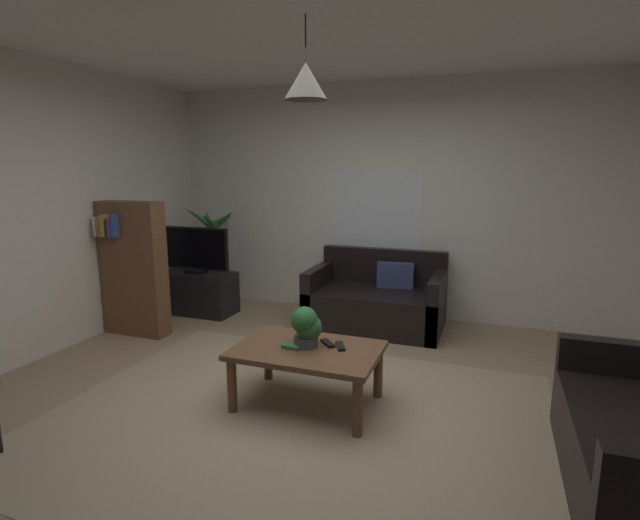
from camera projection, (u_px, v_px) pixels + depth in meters
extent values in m
cube|color=#9E8466|center=(306.00, 408.00, 3.50)|extent=(5.29, 4.95, 0.02)
cube|color=tan|center=(295.00, 420.00, 3.32)|extent=(3.44, 2.72, 0.01)
cube|color=silver|center=(385.00, 201.00, 5.56)|extent=(5.41, 0.06, 2.70)
cube|color=silver|center=(20.00, 212.00, 4.15)|extent=(0.06, 4.95, 2.70)
cube|color=white|center=(304.00, 9.00, 2.99)|extent=(5.29, 4.95, 0.02)
cube|color=white|center=(376.00, 218.00, 5.60)|extent=(1.09, 0.01, 1.09)
cube|color=black|center=(375.00, 309.00, 5.23)|extent=(1.44, 0.88, 0.42)
cube|color=black|center=(384.00, 266.00, 5.50)|extent=(1.44, 0.12, 0.40)
cube|color=black|center=(319.00, 294.00, 5.43)|extent=(0.12, 0.88, 0.64)
cube|color=black|center=(437.00, 305.00, 4.99)|extent=(0.12, 0.88, 0.64)
cube|color=navy|center=(395.00, 275.00, 5.29)|extent=(0.41, 0.16, 0.28)
cube|color=black|center=(630.00, 390.00, 3.07)|extent=(0.88, 0.12, 0.64)
cube|color=brown|center=(307.00, 350.00, 3.47)|extent=(1.05, 0.70, 0.04)
cylinder|color=brown|center=(232.00, 386.00, 3.40)|extent=(0.07, 0.07, 0.40)
cylinder|color=brown|center=(357.00, 408.00, 3.09)|extent=(0.07, 0.07, 0.40)
cylinder|color=brown|center=(268.00, 356.00, 3.94)|extent=(0.07, 0.07, 0.40)
cylinder|color=brown|center=(378.00, 372.00, 3.62)|extent=(0.07, 0.07, 0.40)
cube|color=#387247|center=(292.00, 346.00, 3.46)|extent=(0.14, 0.10, 0.03)
cube|color=black|center=(328.00, 343.00, 3.53)|extent=(0.15, 0.15, 0.02)
cube|color=black|center=(340.00, 346.00, 3.47)|extent=(0.12, 0.17, 0.02)
cylinder|color=#4C4C51|center=(306.00, 341.00, 3.49)|extent=(0.18, 0.18, 0.08)
sphere|color=#2D6B33|center=(309.00, 327.00, 3.46)|extent=(0.20, 0.20, 0.20)
sphere|color=#2D6B33|center=(304.00, 320.00, 3.44)|extent=(0.20, 0.20, 0.20)
cube|color=black|center=(198.00, 293.00, 5.75)|extent=(0.90, 0.44, 0.50)
cube|color=black|center=(195.00, 248.00, 5.63)|extent=(0.89, 0.05, 0.50)
cube|color=black|center=(193.00, 248.00, 5.61)|extent=(0.85, 0.00, 0.46)
cube|color=black|center=(196.00, 271.00, 5.68)|extent=(0.24, 0.16, 0.04)
cylinder|color=#B77051|center=(216.00, 290.00, 6.28)|extent=(0.32, 0.32, 0.30)
cylinder|color=brown|center=(214.00, 253.00, 6.19)|extent=(0.05, 0.05, 0.70)
cone|color=#2D6B33|center=(223.00, 219.00, 6.02)|extent=(0.40, 0.16, 0.29)
cone|color=#2D6B33|center=(227.00, 217.00, 6.24)|extent=(0.26, 0.44, 0.34)
cone|color=#2D6B33|center=(208.00, 219.00, 6.27)|extent=(0.36, 0.35, 0.30)
cone|color=#2D6B33|center=(198.00, 217.00, 6.06)|extent=(0.38, 0.30, 0.36)
cone|color=#2D6B33|center=(209.00, 221.00, 5.87)|extent=(0.24, 0.51, 0.33)
cube|color=brown|center=(134.00, 269.00, 4.95)|extent=(0.70, 0.22, 1.40)
cube|color=beige|center=(100.00, 226.00, 4.85)|extent=(0.03, 0.16, 0.20)
cube|color=#99663F|center=(104.00, 227.00, 4.84)|extent=(0.05, 0.16, 0.17)
cube|color=gold|center=(108.00, 225.00, 4.81)|extent=(0.05, 0.16, 0.22)
cube|color=black|center=(111.00, 228.00, 4.80)|extent=(0.03, 0.16, 0.17)
cube|color=#72387F|center=(114.00, 227.00, 4.79)|extent=(0.04, 0.16, 0.20)
cube|color=#2D4C8C|center=(117.00, 225.00, 4.77)|extent=(0.03, 0.16, 0.24)
cylinder|color=black|center=(306.00, 38.00, 3.07)|extent=(0.01, 0.01, 0.29)
cone|color=#4C4742|center=(306.00, 81.00, 3.12)|extent=(0.28, 0.28, 0.23)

